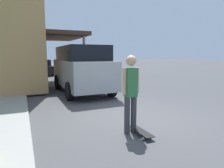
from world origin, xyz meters
The scene contains 6 objects.
ground_plane centered at (0.00, 0.00, 0.00)m, with size 120.00×120.00×0.00m, color #49494C.
sidewalk centered at (-3.60, 6.00, 0.05)m, with size 1.80×80.00×0.10m.
suv_parked centered at (-0.26, 4.38, 1.15)m, with size 2.02×4.62×2.16m.
car_down_street centered at (-1.28, 14.12, 0.66)m, with size 1.90×4.06×1.35m.
skateboarder centered at (-0.61, -0.91, 0.99)m, with size 0.41×0.23×1.76m.
skateboard centered at (-0.47, -1.11, 0.08)m, with size 0.22×0.82×0.10m.
Camera 1 is at (-2.79, -4.73, 1.77)m, focal length 32.00 mm.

